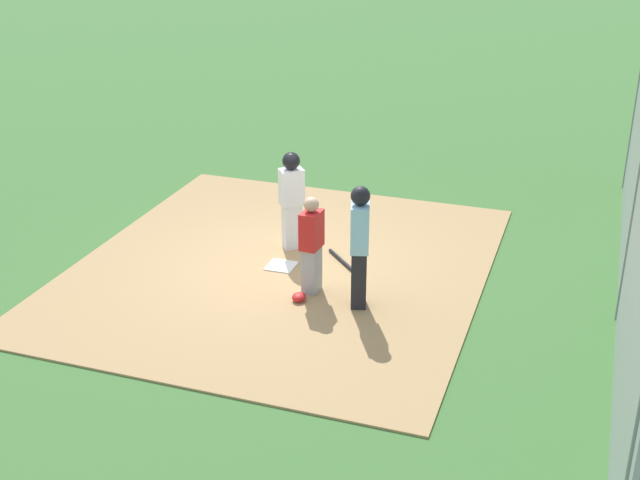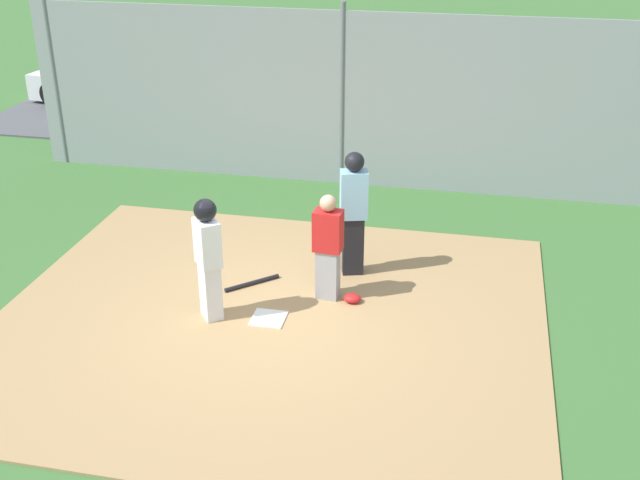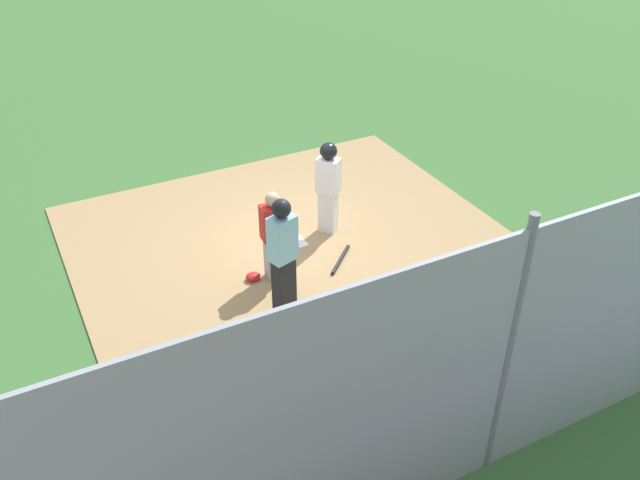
% 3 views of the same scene
% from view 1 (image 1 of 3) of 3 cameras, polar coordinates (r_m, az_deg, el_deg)
% --- Properties ---
extents(ground_plane, '(140.00, 140.00, 0.00)m').
position_cam_1_polar(ground_plane, '(13.71, -2.61, -1.89)').
color(ground_plane, '#3D6B33').
extents(dirt_infield, '(7.20, 6.40, 0.03)m').
position_cam_1_polar(dirt_infield, '(13.70, -2.61, -1.84)').
color(dirt_infield, '#A88456').
rests_on(dirt_infield, ground_plane).
extents(home_plate, '(0.45, 0.45, 0.02)m').
position_cam_1_polar(home_plate, '(13.69, -2.62, -1.74)').
color(home_plate, white).
rests_on(home_plate, dirt_infield).
extents(catcher, '(0.40, 0.29, 1.52)m').
position_cam_1_polar(catcher, '(12.58, -0.57, -0.26)').
color(catcher, '#9E9EA3').
rests_on(catcher, dirt_infield).
extents(umpire, '(0.44, 0.35, 1.86)m').
position_cam_1_polar(umpire, '(12.09, 2.67, -0.25)').
color(umpire, black).
rests_on(umpire, dirt_infield).
extents(runner, '(0.44, 0.46, 1.68)m').
position_cam_1_polar(runner, '(13.99, -1.91, 3.10)').
color(runner, silver).
rests_on(runner, dirt_infield).
extents(baseball_bat, '(0.66, 0.63, 0.06)m').
position_cam_1_polar(baseball_bat, '(13.83, 1.43, -1.35)').
color(baseball_bat, black).
rests_on(baseball_bat, dirt_infield).
extents(catcher_mask, '(0.24, 0.20, 0.12)m').
position_cam_1_polar(catcher_mask, '(12.62, -1.42, -3.84)').
color(catcher_mask, red).
rests_on(catcher_mask, dirt_infield).
extents(backstop_fence, '(12.00, 0.10, 3.35)m').
position_cam_1_polar(backstop_fence, '(12.27, 20.37, 1.53)').
color(backstop_fence, '#93999E').
rests_on(backstop_fence, ground_plane).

